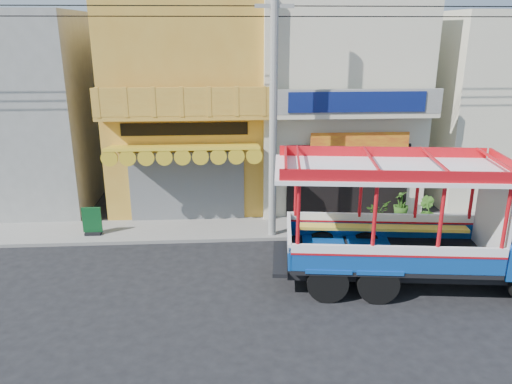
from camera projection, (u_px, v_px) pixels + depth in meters
ground at (317, 282)px, 14.36m from camera, size 90.00×90.00×0.00m
sidewalk at (297, 228)px, 18.14m from camera, size 30.00×2.00×0.12m
shophouse_left at (189, 102)px, 20.39m from camera, size 6.00×7.50×8.24m
shophouse_right at (334, 100)px, 20.76m from camera, size 6.00×6.75×8.24m
party_pilaster at (269, 116)px, 17.66m from camera, size 0.35×0.30×8.00m
filler_building_left at (15, 111)px, 20.09m from camera, size 6.00×6.00×7.60m
filler_building_right at (495, 106)px, 21.32m from camera, size 6.00×6.00×7.60m
utility_pole at (278, 92)px, 15.87m from camera, size 28.00×0.26×9.00m
songthaew_truck at (443, 226)px, 13.66m from camera, size 8.19×3.46×3.71m
green_sign at (92, 223)px, 17.25m from camera, size 0.65×0.30×1.00m
potted_plant_a at (377, 213)px, 18.12m from camera, size 1.10×1.07×0.93m
potted_plant_b at (426, 211)px, 18.11m from camera, size 0.63×0.70×1.06m
potted_plant_c at (401, 204)px, 18.87m from camera, size 0.81×0.81×1.05m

